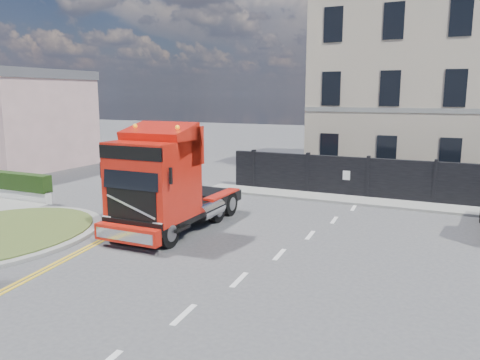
% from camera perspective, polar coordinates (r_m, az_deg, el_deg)
% --- Properties ---
extents(ground, '(120.00, 120.00, 0.00)m').
position_cam_1_polar(ground, '(16.57, -4.37, -7.20)').
color(ground, '#424244').
rests_on(ground, ground).
extents(seaside_bldg_pink, '(8.00, 8.00, 6.00)m').
position_cam_1_polar(seaside_bldg_pink, '(35.97, -25.83, 6.19)').
color(seaside_bldg_pink, beige).
rests_on(seaside_bldg_pink, ground).
extents(hoarding_fence, '(18.80, 0.25, 2.00)m').
position_cam_1_polar(hoarding_fence, '(23.13, 21.52, -0.29)').
color(hoarding_fence, black).
rests_on(hoarding_fence, ground).
extents(georgian_building, '(12.30, 10.30, 12.80)m').
position_cam_1_polar(georgian_building, '(30.31, 22.03, 11.12)').
color(georgian_building, '#BAAB93').
rests_on(georgian_building, ground).
extents(pavement_far, '(20.00, 1.60, 0.12)m').
position_cam_1_polar(pavement_far, '(22.47, 19.81, -2.93)').
color(pavement_far, gray).
rests_on(pavement_far, ground).
extents(truck, '(2.48, 6.50, 3.89)m').
position_cam_1_polar(truck, '(17.08, -9.28, -0.75)').
color(truck, black).
rests_on(truck, ground).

